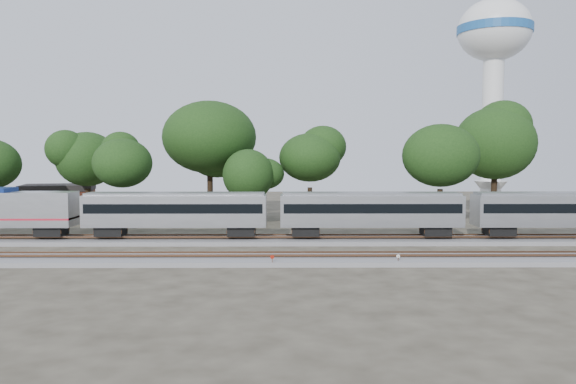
{
  "coord_description": "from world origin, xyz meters",
  "views": [
    {
      "loc": [
        1.84,
        -49.72,
        8.96
      ],
      "look_at": [
        2.2,
        5.0,
        5.13
      ],
      "focal_mm": 35.0,
      "sensor_mm": 36.0,
      "label": 1
    }
  ],
  "objects": [
    {
      "name": "tree_7",
      "position": [
        31.04,
        27.93,
        10.27
      ],
      "size": [
        10.44,
        10.44,
        14.73
      ],
      "color": "black",
      "rests_on": "ground"
    },
    {
      "name": "tree_3",
      "position": [
        -8.07,
        24.98,
        11.01
      ],
      "size": [
        11.2,
        11.2,
        15.78
      ],
      "color": "black",
      "rests_on": "ground"
    },
    {
      "name": "switch_stand_red",
      "position": [
        0.89,
        -6.37,
        0.62
      ],
      "size": [
        0.31,
        0.11,
        0.98
      ],
      "rotation": [
        0.0,
        0.0,
        0.25
      ],
      "color": "#512D19",
      "rests_on": "ground"
    },
    {
      "name": "tree_5",
      "position": [
        5.14,
        22.45,
        8.33
      ],
      "size": [
        8.48,
        8.48,
        11.96
      ],
      "color": "black",
      "rests_on": "ground"
    },
    {
      "name": "brick_building",
      "position": [
        -29.83,
        28.75,
        2.29
      ],
      "size": [
        10.74,
        8.66,
        4.54
      ],
      "rotation": [
        0.0,
        0.0,
        0.23
      ],
      "color": "brown",
      "rests_on": "ground"
    },
    {
      "name": "tree_2",
      "position": [
        -16.63,
        14.37,
        7.76
      ],
      "size": [
        7.91,
        7.91,
        11.15
      ],
      "color": "black",
      "rests_on": "ground"
    },
    {
      "name": "track_near",
      "position": [
        0.0,
        -4.0,
        0.21
      ],
      "size": [
        160.0,
        5.0,
        0.73
      ],
      "color": "slate",
      "rests_on": "ground"
    },
    {
      "name": "tree_4",
      "position": [
        -2.56,
        18.45,
        6.24
      ],
      "size": [
        6.38,
        6.38,
        8.99
      ],
      "color": "black",
      "rests_on": "ground"
    },
    {
      "name": "ground",
      "position": [
        0.0,
        0.0,
        0.0
      ],
      "size": [
        160.0,
        160.0,
        0.0
      ],
      "primitive_type": "plane",
      "color": "#383328",
      "rests_on": "ground"
    },
    {
      "name": "water_tower",
      "position": [
        40.11,
        53.78,
        27.32
      ],
      "size": [
        13.32,
        13.32,
        36.87
      ],
      "color": "silver",
      "rests_on": "ground"
    },
    {
      "name": "tree_1",
      "position": [
        -23.27,
        21.88,
        8.14
      ],
      "size": [
        8.29,
        8.29,
        11.69
      ],
      "color": "black",
      "rests_on": "ground"
    },
    {
      "name": "switch_lever",
      "position": [
        5.04,
        -6.03,
        0.15
      ],
      "size": [
        0.53,
        0.36,
        0.3
      ],
      "primitive_type": "cube",
      "rotation": [
        0.0,
        0.0,
        -0.13
      ],
      "color": "#512D19",
      "rests_on": "ground"
    },
    {
      "name": "tree_6",
      "position": [
        20.38,
        16.69,
        8.62
      ],
      "size": [
        8.78,
        8.78,
        12.37
      ],
      "color": "black",
      "rests_on": "ground"
    },
    {
      "name": "train",
      "position": [
        20.35,
        6.0,
        3.3
      ],
      "size": [
        113.19,
        3.24,
        4.77
      ],
      "color": "#BBBEC3",
      "rests_on": "ground"
    },
    {
      "name": "track_far",
      "position": [
        0.0,
        6.0,
        0.21
      ],
      "size": [
        160.0,
        5.0,
        0.73
      ],
      "color": "slate",
      "rests_on": "ground"
    },
    {
      "name": "switch_stand_white",
      "position": [
        10.88,
        -5.79,
        0.58
      ],
      "size": [
        0.28,
        0.11,
        0.91
      ],
      "rotation": [
        0.0,
        0.0,
        -0.29
      ],
      "color": "#512D19",
      "rests_on": "ground"
    }
  ]
}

